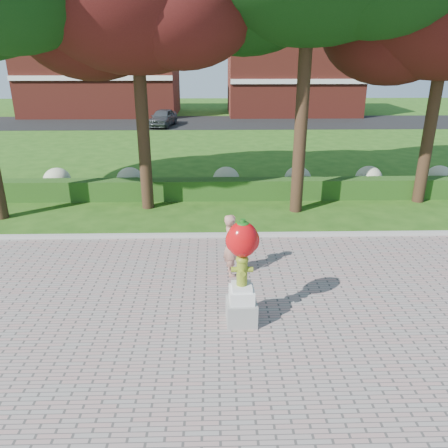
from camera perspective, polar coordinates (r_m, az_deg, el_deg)
name	(u,v)px	position (r m, az deg, el deg)	size (l,w,h in m)	color
ground	(195,285)	(11.05, -3.77, -7.96)	(100.00, 100.00, 0.00)	#214B12
walkway	(186,404)	(7.80, -4.97, -22.33)	(40.00, 14.00, 0.04)	gray
curb	(199,236)	(13.72, -3.31, -1.56)	(40.00, 0.18, 0.15)	#ADADA5
lawn_hedge	(202,189)	(17.38, -2.93, 4.56)	(24.00, 0.70, 0.80)	#1C4513
hydrangea_row	(216,179)	(18.29, -1.07, 5.93)	(20.10, 1.10, 0.99)	#B7C294
street	(208,122)	(38.02, -2.14, 13.13)	(50.00, 8.00, 0.02)	black
building_left	(102,76)	(44.92, -15.66, 18.13)	(14.00, 8.00, 7.00)	maroon
building_right	(292,79)	(44.33, 8.84, 18.21)	(12.00, 8.00, 6.40)	maroon
tree_far_right	(447,4)	(18.11, 27.09, 24.18)	(7.88, 6.72, 10.21)	black
hydrant_sculpture	(242,270)	(8.97, 2.37, -5.99)	(0.68, 0.66, 2.35)	gray
woman	(231,245)	(11.13, 0.96, -2.75)	(0.60, 0.39, 1.64)	#AF7664
parked_car	(163,118)	(36.08, -8.00, 13.60)	(1.59, 3.96, 1.35)	#3C4044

